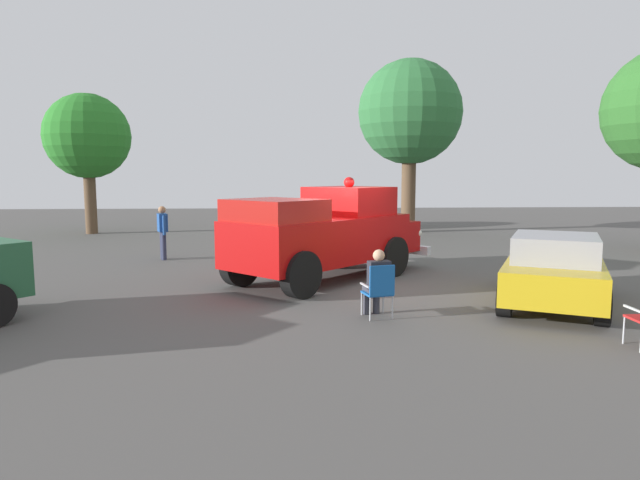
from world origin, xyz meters
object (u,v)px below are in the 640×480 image
(lawn_chair_by_car, at_px, (278,238))
(lawn_chair_near_truck, at_px, (380,287))
(oak_tree_distant, at_px, (410,113))
(classic_hot_rod, at_px, (554,268))
(vintage_fire_truck, at_px, (326,233))
(oak_tree_left, at_px, (87,137))
(spectator_seated, at_px, (377,280))
(spectator_standing, at_px, (163,229))

(lawn_chair_by_car, bearing_deg, lawn_chair_near_truck, -75.78)
(oak_tree_distant, bearing_deg, classic_hot_rod, -90.27)
(lawn_chair_near_truck, xyz_separation_m, lawn_chair_by_car, (-2.00, 7.89, 0.00))
(vintage_fire_truck, distance_m, oak_tree_distant, 12.85)
(lawn_chair_by_car, relative_size, oak_tree_left, 0.17)
(oak_tree_distant, bearing_deg, spectator_seated, -104.53)
(spectator_seated, xyz_separation_m, oak_tree_left, (-10.43, 15.20, 3.58))
(classic_hot_rod, xyz_separation_m, oak_tree_distant, (0.07, 14.15, 4.63))
(oak_tree_left, bearing_deg, vintage_fire_truck, -49.58)
(lawn_chair_by_car, distance_m, oak_tree_left, 11.85)
(lawn_chair_near_truck, height_order, spectator_seated, spectator_seated)
(classic_hot_rod, xyz_separation_m, oak_tree_left, (-14.26, 14.34, 3.53))
(lawn_chair_by_car, height_order, oak_tree_left, oak_tree_left)
(lawn_chair_by_car, distance_m, spectator_standing, 3.62)
(lawn_chair_by_car, bearing_deg, oak_tree_distant, 51.01)
(classic_hot_rod, distance_m, lawn_chair_by_car, 9.02)
(classic_hot_rod, bearing_deg, oak_tree_distant, 89.73)
(lawn_chair_by_car, bearing_deg, spectator_standing, -172.90)
(vintage_fire_truck, height_order, lawn_chair_near_truck, vintage_fire_truck)
(lawn_chair_by_car, height_order, oak_tree_distant, oak_tree_distant)
(lawn_chair_by_car, xyz_separation_m, oak_tree_left, (-8.47, 7.43, 3.69))
(lawn_chair_by_car, bearing_deg, spectator_seated, -75.77)
(classic_hot_rod, relative_size, oak_tree_distant, 0.61)
(spectator_seated, bearing_deg, spectator_standing, 127.10)
(classic_hot_rod, bearing_deg, vintage_fire_truck, 147.30)
(oak_tree_left, bearing_deg, oak_tree_distant, -0.78)
(vintage_fire_truck, distance_m, oak_tree_left, 15.35)
(vintage_fire_truck, xyz_separation_m, lawn_chair_near_truck, (0.71, -3.88, -0.61))
(lawn_chair_near_truck, bearing_deg, oak_tree_distant, 75.69)
(lawn_chair_by_car, bearing_deg, vintage_fire_truck, -72.25)
(vintage_fire_truck, distance_m, classic_hot_rod, 5.37)
(spectator_standing, bearing_deg, lawn_chair_by_car, 7.10)
(lawn_chair_near_truck, bearing_deg, spectator_seated, 103.78)
(lawn_chair_by_car, xyz_separation_m, spectator_standing, (-3.57, -0.44, 0.37))
(vintage_fire_truck, xyz_separation_m, classic_hot_rod, (4.51, -2.89, -0.45))
(classic_hot_rod, distance_m, spectator_standing, 11.38)
(lawn_chair_near_truck, distance_m, oak_tree_left, 18.92)
(vintage_fire_truck, bearing_deg, oak_tree_left, 130.42)
(lawn_chair_near_truck, xyz_separation_m, oak_tree_left, (-10.47, 15.33, 3.69))
(lawn_chair_near_truck, distance_m, spectator_seated, 0.17)
(lawn_chair_near_truck, bearing_deg, vintage_fire_truck, 100.44)
(spectator_standing, xyz_separation_m, oak_tree_distant, (9.43, 7.68, 4.41))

